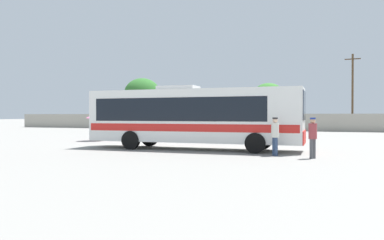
# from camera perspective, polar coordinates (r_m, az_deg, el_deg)

# --- Properties ---
(ground_plane) EXTENTS (300.00, 300.00, 0.00)m
(ground_plane) POSITION_cam_1_polar(r_m,az_deg,el_deg) (31.26, 6.57, -2.81)
(ground_plane) COLOR gray
(perimeter_wall) EXTENTS (80.00, 0.30, 2.11)m
(perimeter_wall) POSITION_cam_1_polar(r_m,az_deg,el_deg) (48.62, 11.91, -0.33)
(perimeter_wall) COLOR #9E998C
(perimeter_wall) RESTS_ON ground_plane
(coach_bus_white_red) EXTENTS (12.09, 3.05, 3.57)m
(coach_bus_white_red) POSITION_cam_1_polar(r_m,az_deg,el_deg) (21.46, -0.14, 0.69)
(coach_bus_white_red) COLOR white
(coach_bus_white_red) RESTS_ON ground_plane
(attendant_by_bus_door) EXTENTS (0.51, 0.51, 1.82)m
(attendant_by_bus_door) POSITION_cam_1_polar(r_m,az_deg,el_deg) (18.39, 12.31, -2.05)
(attendant_by_bus_door) COLOR #33476B
(attendant_by_bus_door) RESTS_ON ground_plane
(passenger_waiting_on_apron) EXTENTS (0.50, 0.50, 1.81)m
(passenger_waiting_on_apron) POSITION_cam_1_polar(r_m,az_deg,el_deg) (17.65, 17.60, -2.19)
(passenger_waiting_on_apron) COLOR #4C4C51
(passenger_waiting_on_apron) RESTS_ON ground_plane
(vendor_umbrella_near_gate_pink) EXTENTS (1.87, 1.87, 2.21)m
(vendor_umbrella_near_gate_pink) POSITION_cam_1_polar(r_m,az_deg,el_deg) (29.42, -13.78, 0.63)
(vendor_umbrella_near_gate_pink) COLOR gray
(vendor_umbrella_near_gate_pink) RESTS_ON ground_plane
(parked_car_leftmost_dark_blue) EXTENTS (4.54, 2.14, 1.47)m
(parked_car_leftmost_dark_blue) POSITION_cam_1_polar(r_m,az_deg,el_deg) (49.04, -3.80, -0.63)
(parked_car_leftmost_dark_blue) COLOR navy
(parked_car_leftmost_dark_blue) RESTS_ON ground_plane
(parked_car_second_black) EXTENTS (4.35, 2.24, 1.44)m
(parked_car_second_black) POSITION_cam_1_polar(r_m,az_deg,el_deg) (46.59, 2.16, -0.71)
(parked_car_second_black) COLOR black
(parked_car_second_black) RESTS_ON ground_plane
(utility_pole_near) EXTENTS (1.80, 0.24, 9.28)m
(utility_pole_near) POSITION_cam_1_polar(r_m,az_deg,el_deg) (49.75, 22.87, 4.00)
(utility_pole_near) COLOR #4C3823
(utility_pole_near) RESTS_ON ground_plane
(roadside_tree_left) EXTENTS (5.41, 5.41, 7.54)m
(roadside_tree_left) POSITION_cam_1_polar(r_m,az_deg,el_deg) (58.35, -7.45, 3.95)
(roadside_tree_left) COLOR brown
(roadside_tree_left) RESTS_ON ground_plane
(roadside_tree_midleft) EXTENTS (3.66, 3.66, 5.30)m
(roadside_tree_midleft) POSITION_cam_1_polar(r_m,az_deg,el_deg) (58.06, 1.58, 2.49)
(roadside_tree_midleft) COLOR brown
(roadside_tree_midleft) RESTS_ON ground_plane
(roadside_tree_midright) EXTENTS (4.62, 4.62, 6.35)m
(roadside_tree_midright) POSITION_cam_1_polar(r_m,az_deg,el_deg) (53.48, 11.34, 3.33)
(roadside_tree_midright) COLOR brown
(roadside_tree_midright) RESTS_ON ground_plane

